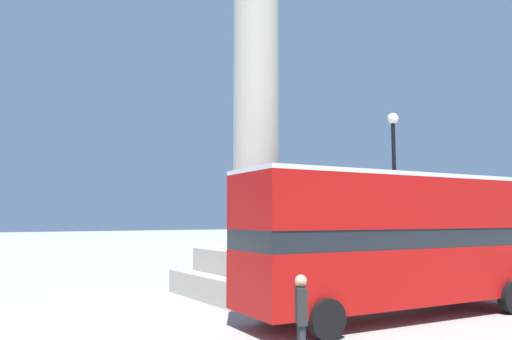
% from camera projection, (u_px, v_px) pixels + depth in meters
% --- Properties ---
extents(ground_plane, '(200.00, 200.00, 0.00)m').
position_uv_depth(ground_plane, '(256.00, 295.00, 19.21)').
color(ground_plane, '#9E9B93').
extents(monument_column, '(5.08, 5.08, 18.21)m').
position_uv_depth(monument_column, '(256.00, 131.00, 19.83)').
color(monument_column, '#A39E8E').
rests_on(monument_column, ground_plane).
extents(bus_a, '(10.21, 3.34, 4.24)m').
position_uv_depth(bus_a, '(396.00, 238.00, 15.02)').
color(bus_a, '#A80F0C').
rests_on(bus_a, ground_plane).
extents(street_lamp, '(0.39, 0.39, 6.72)m').
position_uv_depth(street_lamp, '(395.00, 200.00, 17.67)').
color(street_lamp, black).
rests_on(street_lamp, ground_plane).
extents(pedestrian_by_plinth, '(0.41, 0.51, 1.83)m').
position_uv_depth(pedestrian_by_plinth, '(301.00, 315.00, 9.72)').
color(pedestrian_by_plinth, '#28282D').
rests_on(pedestrian_by_plinth, ground_plane).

